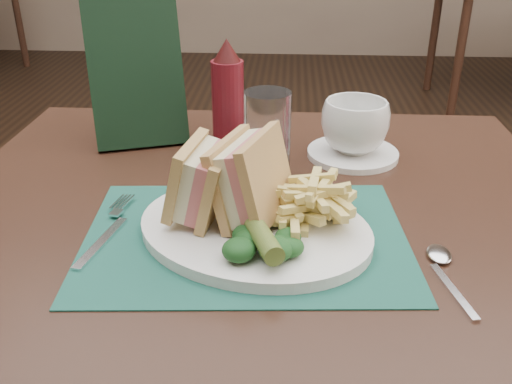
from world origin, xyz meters
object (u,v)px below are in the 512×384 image
sandwich_half_a (186,179)px  placemat (246,237)px  coffee_cup (355,126)px  sandwich_half_b (236,175)px  saucer (353,154)px  drinking_glass (267,134)px  check_presenter (136,71)px  plate (255,229)px  ketchup_bottle (228,95)px

sandwich_half_a → placemat: bearing=-8.8°
coffee_cup → sandwich_half_b: bearing=-125.7°
placemat → sandwich_half_b: bearing=116.5°
coffee_cup → saucer: bearing=0.0°
sandwich_half_b → drinking_glass: size_ratio=0.89×
drinking_glass → check_presenter: 0.26m
plate → sandwich_half_a: sandwich_half_a is taller
coffee_cup → plate: bearing=-119.3°
coffee_cup → ketchup_bottle: 0.21m
plate → saucer: bearing=82.3°
placemat → sandwich_half_b: size_ratio=3.51×
sandwich_half_a → drinking_glass: bearing=70.1°
saucer → check_presenter: check_presenter is taller
plate → drinking_glass: size_ratio=2.31×
plate → coffee_cup: size_ratio=2.75×
sandwich_half_b → ketchup_bottle: ketchup_bottle is taller
sandwich_half_a → saucer: sandwich_half_a is taller
placemat → ketchup_bottle: (-0.05, 0.29, 0.09)m
sandwich_half_a → drinking_glass: size_ratio=0.78×
plate → sandwich_half_b: 0.07m
drinking_glass → coffee_cup: bearing=27.6°
drinking_glass → ketchup_bottle: bearing=125.6°
sandwich_half_b → saucer: size_ratio=0.77×
drinking_glass → ketchup_bottle: (-0.07, 0.10, 0.03)m
check_presenter → placemat: bearing=-75.6°
coffee_cup → check_presenter: (-0.37, 0.05, 0.07)m
coffee_cup → drinking_glass: bearing=-152.4°
coffee_cup → check_presenter: bearing=172.1°
ketchup_bottle → check_presenter: check_presenter is taller
placemat → sandwich_half_b: 0.08m
saucer → coffee_cup: (0.00, 0.00, 0.05)m
sandwich_half_a → drinking_glass: 0.19m
sandwich_half_b → check_presenter: (-0.19, 0.29, 0.05)m
coffee_cup → drinking_glass: 0.16m
sandwich_half_b → check_presenter: bearing=142.8°
sandwich_half_a → sandwich_half_b: bearing=12.5°
placemat → saucer: saucer is taller
sandwich_half_b → drinking_glass: (0.03, 0.17, -0.01)m
plate → sandwich_half_b: (-0.03, 0.02, 0.06)m
sandwich_half_b → drinking_glass: sandwich_half_b is taller
placemat → saucer: 0.31m
sandwich_half_b → coffee_cup: sandwich_half_b is taller
sandwich_half_a → check_presenter: check_presenter is taller
placemat → check_presenter: (-0.21, 0.32, 0.12)m
saucer → ketchup_bottle: bearing=173.2°
saucer → coffee_cup: size_ratio=1.38×
sandwich_half_b → saucer: bearing=73.3°
placemat → coffee_cup: (0.16, 0.27, 0.05)m
plate → sandwich_half_a: (-0.09, 0.02, 0.06)m
placemat → sandwich_half_a: sandwich_half_a is taller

